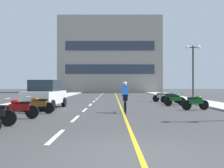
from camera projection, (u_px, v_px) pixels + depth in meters
name	position (u px, v px, depth m)	size (l,w,h in m)	color
ground_plane	(115.00, 100.00, 26.55)	(140.00, 140.00, 0.00)	#38383A
curb_left	(52.00, 98.00, 29.54)	(2.40, 72.00, 0.12)	#B7B2A8
curb_right	(177.00, 98.00, 29.56)	(2.40, 72.00, 0.12)	#B7B2A8
lane_dash_0	(55.00, 136.00, 7.55)	(0.14, 2.20, 0.01)	silver
lane_dash_1	(75.00, 118.00, 11.55)	(0.14, 2.20, 0.01)	silver
lane_dash_2	(84.00, 110.00, 15.55)	(0.14, 2.20, 0.01)	silver
lane_dash_3	(90.00, 105.00, 19.55)	(0.14, 2.20, 0.01)	silver
lane_dash_4	(94.00, 101.00, 23.55)	(0.14, 2.20, 0.01)	silver
lane_dash_5	(96.00, 99.00, 27.55)	(0.14, 2.20, 0.01)	silver
lane_dash_6	(98.00, 97.00, 31.55)	(0.14, 2.20, 0.01)	silver
lane_dash_7	(100.00, 96.00, 35.55)	(0.14, 2.20, 0.01)	silver
lane_dash_8	(101.00, 95.00, 39.55)	(0.14, 2.20, 0.01)	silver
lane_dash_9	(102.00, 94.00, 43.55)	(0.14, 2.20, 0.01)	silver
lane_dash_10	(103.00, 93.00, 47.55)	(0.14, 2.20, 0.01)	silver
lane_dash_11	(103.00, 92.00, 51.55)	(0.14, 2.20, 0.01)	silver
centre_line_yellow	(117.00, 98.00, 29.55)	(0.12, 66.00, 0.01)	gold
office_building	(110.00, 56.00, 54.14)	(20.88, 7.25, 15.39)	#9E998E
street_lamp_mid	(192.00, 60.00, 24.55)	(1.46, 0.36, 5.16)	black
parked_car_near	(45.00, 94.00, 16.44)	(2.11, 4.29, 1.82)	black
motorcycle_2	(19.00, 108.00, 11.50)	(1.70, 0.60, 0.92)	black
motorcycle_3	(38.00, 105.00, 13.58)	(1.70, 0.60, 0.92)	black
motorcycle_4	(195.00, 102.00, 15.46)	(1.70, 0.60, 0.92)	black
motorcycle_5	(175.00, 99.00, 18.42)	(1.67, 0.70, 0.92)	black
motorcycle_6	(173.00, 98.00, 19.90)	(1.70, 0.60, 0.92)	black
motorcycle_7	(170.00, 97.00, 21.50)	(1.70, 0.60, 0.92)	black
motorcycle_8	(162.00, 97.00, 22.93)	(1.70, 0.60, 0.92)	black
cyclist_rider	(125.00, 96.00, 14.09)	(0.42, 1.77, 1.71)	black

